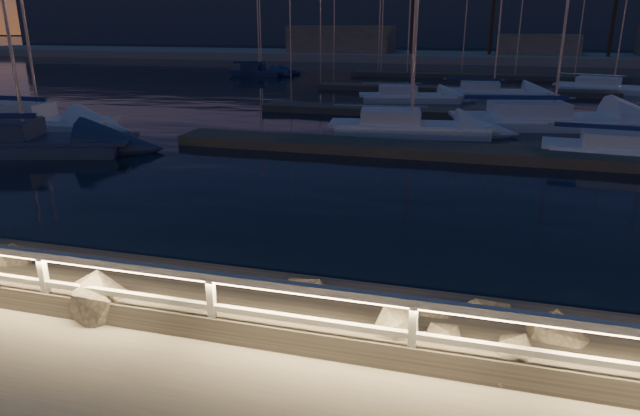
# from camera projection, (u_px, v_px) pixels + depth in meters

# --- Properties ---
(ground) EXTENTS (400.00, 400.00, 0.00)m
(ground) POSITION_uv_depth(u_px,v_px,m) (341.00, 356.00, 8.19)
(ground) COLOR #AAA49A
(ground) RESTS_ON ground
(harbor_water) EXTENTS (400.00, 440.00, 0.60)m
(harbor_water) POSITION_uv_depth(u_px,v_px,m) (455.00, 110.00, 37.02)
(harbor_water) COLOR black
(harbor_water) RESTS_ON ground
(guard_rail) EXTENTS (44.11, 0.12, 1.06)m
(guard_rail) POSITION_uv_depth(u_px,v_px,m) (337.00, 307.00, 7.96)
(guard_rail) COLOR white
(guard_rail) RESTS_ON ground
(riprap) EXTENTS (35.79, 2.97, 1.45)m
(riprap) POSITION_uv_depth(u_px,v_px,m) (600.00, 355.00, 8.54)
(riprap) COLOR slate
(riprap) RESTS_ON ground
(floating_docks) EXTENTS (22.00, 36.00, 0.40)m
(floating_docks) POSITION_uv_depth(u_px,v_px,m) (457.00, 99.00, 38.02)
(floating_docks) COLOR #5D574D
(floating_docks) RESTS_ON ground
(far_shore) EXTENTS (160.00, 14.00, 5.20)m
(far_shore) POSITION_uv_depth(u_px,v_px,m) (473.00, 55.00, 75.81)
(far_shore) COLOR #AAA49A
(far_shore) RESTS_ON ground
(distant_hills) EXTENTS (230.00, 37.50, 18.00)m
(distant_hills) POSITION_uv_depth(u_px,v_px,m) (385.00, 20.00, 134.61)
(distant_hills) COLOR #3D4B5F
(distant_hills) RESTS_ON ground
(sailboat_a) EXTENTS (7.86, 2.51, 13.36)m
(sailboat_a) POSITION_uv_depth(u_px,v_px,m) (36.00, 120.00, 28.52)
(sailboat_a) COLOR white
(sailboat_a) RESTS_ON ground
(sailboat_b) EXTENTS (8.96, 4.79, 14.73)m
(sailboat_b) POSITION_uv_depth(u_px,v_px,m) (20.00, 141.00, 23.40)
(sailboat_b) COLOR navy
(sailboat_b) RESTS_ON ground
(sailboat_c) EXTENTS (7.67, 2.95, 12.71)m
(sailboat_c) POSITION_uv_depth(u_px,v_px,m) (640.00, 150.00, 22.02)
(sailboat_c) COLOR white
(sailboat_c) RESTS_ON ground
(sailboat_f) EXTENTS (7.93, 3.41, 13.10)m
(sailboat_f) POSITION_uv_depth(u_px,v_px,m) (407.00, 126.00, 27.02)
(sailboat_f) COLOR white
(sailboat_f) RESTS_ON ground
(sailboat_g) EXTENTS (7.47, 2.72, 12.44)m
(sailboat_g) POSITION_uv_depth(u_px,v_px,m) (490.00, 92.00, 40.39)
(sailboat_g) COLOR white
(sailboat_g) RESTS_ON ground
(sailboat_h) EXTENTS (10.41, 5.12, 16.97)m
(sailboat_h) POSITION_uv_depth(u_px,v_px,m) (547.00, 118.00, 28.85)
(sailboat_h) COLOR white
(sailboat_h) RESTS_ON ground
(sailboat_i) EXTENTS (6.47, 3.73, 10.71)m
(sailboat_i) POSITION_uv_depth(u_px,v_px,m) (260.00, 71.00, 57.14)
(sailboat_i) COLOR navy
(sailboat_i) RESTS_ON ground
(sailboat_j) EXTENTS (7.10, 3.55, 11.66)m
(sailboat_j) POSITION_uv_depth(u_px,v_px,m) (408.00, 96.00, 38.09)
(sailboat_j) COLOR white
(sailboat_j) RESTS_ON ground
(sailboat_l) EXTENTS (8.51, 4.93, 13.91)m
(sailboat_l) POSITION_uv_depth(u_px,v_px,m) (610.00, 87.00, 43.04)
(sailboat_l) COLOR white
(sailboat_l) RESTS_ON ground
(sailboat_m) EXTENTS (6.23, 3.21, 10.28)m
(sailboat_m) POSITION_uv_depth(u_px,v_px,m) (258.00, 71.00, 56.85)
(sailboat_m) COLOR navy
(sailboat_m) RESTS_ON ground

